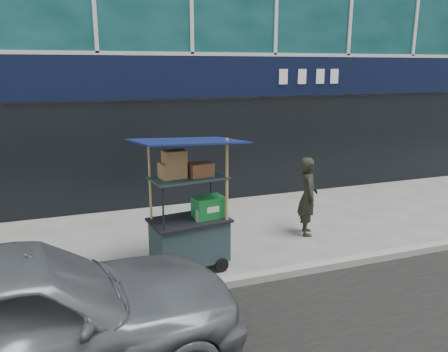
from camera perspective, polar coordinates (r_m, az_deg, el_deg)
name	(u,v)px	position (r m, az deg, el deg)	size (l,w,h in m)	color
ground	(263,273)	(6.99, 5.10, -12.56)	(80.00, 80.00, 0.00)	#62635E
curb	(268,275)	(6.81, 5.83, -12.80)	(80.00, 0.18, 0.12)	gray
vendor_cart	(190,224)	(6.85, -4.43, -6.24)	(1.73, 1.33, 2.15)	#1B2D2F
vendor_man	(308,196)	(8.40, 10.90, -2.62)	(0.55, 0.36, 1.50)	black
parked_car	(10,323)	(4.79, -26.16, -16.90)	(1.83, 4.56, 1.55)	slate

